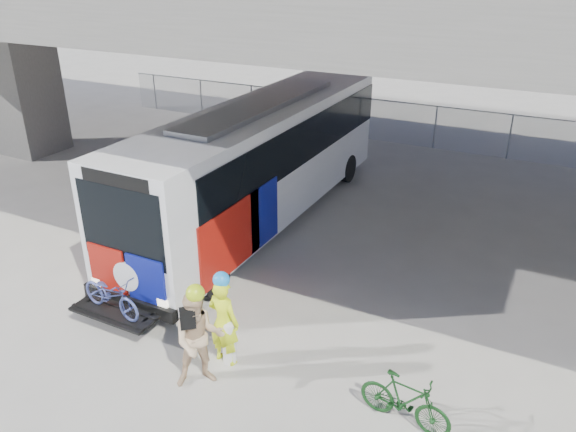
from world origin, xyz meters
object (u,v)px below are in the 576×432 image
Objects in this scene: cyclist_hivis at (224,320)px; cyclist_tan at (199,338)px; bike_parked at (405,401)px; bus at (262,154)px; bollard at (229,339)px.

cyclist_hivis is 0.95× the size of cyclist_tan.
bike_parked is (3.71, -0.00, -0.49)m from cyclist_hivis.
cyclist_hivis is 0.75m from cyclist_tan.
bike_parked is at bearing -29.29° from cyclist_tan.
cyclist_tan is 1.30× the size of bike_parked.
bus is at bearing 52.21° from bike_parked.
cyclist_tan is (2.64, -7.07, -1.08)m from bus.
bus is 6.25× the size of cyclist_hivis.
bollard is at bearing -175.56° from cyclist_hivis.
cyclist_tan reaches higher than bike_parked.
cyclist_hivis is at bearing 44.78° from cyclist_tan.
bike_parked is at bearing -44.64° from bus.
cyclist_hivis is at bearing 96.86° from bike_parked.
bus reaches higher than cyclist_tan.
bollard is at bearing 37.33° from cyclist_tan.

